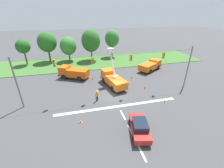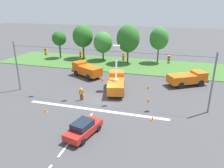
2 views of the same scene
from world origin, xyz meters
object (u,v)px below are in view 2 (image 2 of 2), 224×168
Objects in this scene: traffic_cone_foreground_left at (153,118)px; traffic_cone_mid_right at (46,110)px; tree_far_west at (59,38)px; utility_truck_bucket_lift at (116,82)px; traffic_cone_mid_left at (103,79)px; tree_west at (83,36)px; traffic_cone_lane_edge_a at (149,99)px; tree_centre at (103,42)px; utility_truck_support_near at (86,70)px; tree_far_east at (159,39)px; traffic_cone_near_bucket at (84,95)px; traffic_cone_foreground_right at (149,86)px; utility_truck_support_far at (188,78)px; sedan_red at (83,128)px; road_worker at (81,93)px; tree_east at (128,39)px.

traffic_cone_mid_right is (-12.35, -1.56, -0.01)m from traffic_cone_foreground_left.
utility_truck_bucket_lift is (17.90, -16.20, -3.19)m from tree_far_west.
tree_west is at bearing 123.76° from traffic_cone_mid_left.
traffic_cone_mid_right is at bearing -151.26° from traffic_cone_lane_edge_a.
traffic_cone_mid_right is (1.32, -25.69, -3.76)m from tree_centre.
utility_truck_support_near is 8.61× the size of traffic_cone_mid_left.
tree_far_east is 17.24m from traffic_cone_mid_left.
traffic_cone_foreground_right is at bearing 35.63° from traffic_cone_near_bucket.
utility_truck_support_far reaches higher than traffic_cone_mid_right.
traffic_cone_foreground_left is (6.13, 4.80, -0.49)m from sedan_red.
traffic_cone_foreground_left is at bearing -60.48° from tree_centre.
traffic_cone_foreground_left reaches higher than traffic_cone_mid_right.
tree_centre is 10.68× the size of traffic_cone_mid_right.
traffic_cone_mid_left is (0.38, 7.92, -0.64)m from road_worker.
utility_truck_bucket_lift is at bearing -152.02° from utility_truck_support_far.
utility_truck_support_near is at bearing 165.48° from traffic_cone_foreground_right.
tree_far_west is at bearing 137.85° from utility_truck_bucket_lift.
tree_east is at bearing -160.75° from tree_far_east.
tree_east reaches higher than tree_west.
traffic_cone_foreground_left is 10.35m from traffic_cone_near_bucket.
utility_truck_support_far is 8.74× the size of traffic_cone_foreground_right.
sedan_red reaches higher than traffic_cone_foreground_right.
tree_west is 10.58× the size of traffic_cone_mid_left.
tree_west is at bearing 131.34° from traffic_cone_lane_edge_a.
traffic_cone_foreground_right is at bearing -149.96° from utility_truck_support_far.
utility_truck_support_near is 10.09m from road_worker.
tree_west is 11.49× the size of traffic_cone_near_bucket.
tree_west is 31.40m from traffic_cone_foreground_left.
utility_truck_support_near is 9.35× the size of traffic_cone_near_bucket.
road_worker is (-7.93, -22.64, -4.20)m from tree_far_east.
road_worker is 2.96× the size of traffic_cone_mid_right.
tree_far_west is 22.38m from tree_far_east.
traffic_cone_foreground_right is at bearing -14.52° from utility_truck_support_near.
utility_truck_support_near is (-4.99, -10.93, -4.00)m from tree_east.
tree_far_east is at bearing 90.43° from traffic_cone_foreground_right.
tree_west reaches higher than sedan_red.
tree_far_west is at bearing -175.06° from tree_far_east.
utility_truck_support_far reaches higher than traffic_cone_lane_edge_a.
utility_truck_bucket_lift is at bearing 45.71° from traffic_cone_near_bucket.
sedan_red is at bearing -90.09° from utility_truck_bucket_lift.
sedan_red is at bearing -27.58° from traffic_cone_mid_right.
tree_far_east is 4.26× the size of road_worker.
traffic_cone_lane_edge_a is (0.62, -4.77, -0.00)m from traffic_cone_foreground_right.
traffic_cone_foreground_right is (4.51, 2.13, -1.01)m from utility_truck_bucket_lift.
utility_truck_support_near is 9.31m from traffic_cone_near_bucket.
sedan_red is 7.80m from traffic_cone_foreground_left.
traffic_cone_mid_left is at bearing -24.58° from utility_truck_support_near.
traffic_cone_lane_edge_a is (-5.01, -8.02, -0.79)m from utility_truck_support_far.
tree_east is 21.00m from road_worker.
utility_truck_support_near is (-11.14, -13.08, -3.95)m from tree_far_east.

